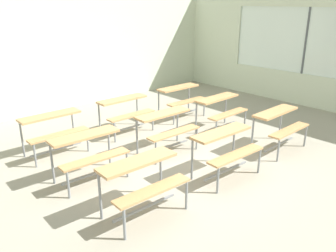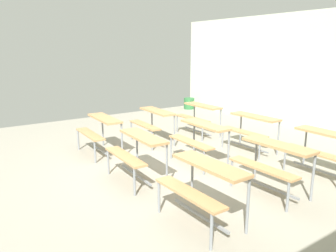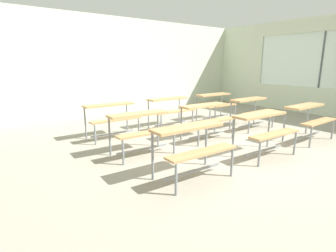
% 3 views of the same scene
% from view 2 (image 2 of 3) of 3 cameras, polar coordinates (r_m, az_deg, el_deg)
% --- Properties ---
extents(ground, '(10.00, 9.00, 0.05)m').
position_cam_2_polar(ground, '(5.97, 0.17, -7.35)').
color(ground, gray).
extents(wall_back, '(10.00, 0.12, 3.00)m').
position_cam_2_polar(wall_back, '(8.97, 24.80, 8.40)').
color(wall_back, beige).
rests_on(wall_back, ground).
extents(desk_bench_r0c0, '(1.12, 0.63, 0.74)m').
position_cam_2_polar(desk_bench_r0c0, '(6.68, -11.82, -0.10)').
color(desk_bench_r0c0, tan).
rests_on(desk_bench_r0c0, ground).
extents(desk_bench_r0c1, '(1.13, 0.64, 0.74)m').
position_cam_2_polar(desk_bench_r0c1, '(5.23, -5.43, -3.63)').
color(desk_bench_r0c1, tan).
rests_on(desk_bench_r0c1, ground).
extents(desk_bench_r0c2, '(1.10, 0.60, 0.74)m').
position_cam_2_polar(desk_bench_r0c2, '(3.99, 6.06, -9.19)').
color(desk_bench_r0c2, tan).
rests_on(desk_bench_r0c2, ground).
extents(desk_bench_r1c0, '(1.13, 0.65, 0.74)m').
position_cam_2_polar(desk_bench_r1c0, '(7.30, -2.64, 1.31)').
color(desk_bench_r1c0, tan).
rests_on(desk_bench_r1c0, ground).
extents(desk_bench_r1c1, '(1.12, 0.62, 0.74)m').
position_cam_2_polar(desk_bench_r1c1, '(6.02, 5.60, -1.37)').
color(desk_bench_r1c1, tan).
rests_on(desk_bench_r1c1, ground).
extents(desk_bench_r1c2, '(1.11, 0.60, 0.74)m').
position_cam_2_polar(desk_bench_r1c2, '(4.98, 17.77, -5.13)').
color(desk_bench_r1c2, tan).
rests_on(desk_bench_r1c2, ground).
extents(desk_bench_r2c0, '(1.11, 0.60, 0.74)m').
position_cam_2_polar(desk_bench_r2c0, '(8.03, 5.45, 2.37)').
color(desk_bench_r2c0, tan).
rests_on(desk_bench_r2c0, ground).
extents(desk_bench_r2c1, '(1.10, 0.59, 0.74)m').
position_cam_2_polar(desk_bench_r2c1, '(6.91, 14.26, 0.21)').
color(desk_bench_r2c1, tan).
rests_on(desk_bench_r2c1, ground).
extents(desk_bench_r2c2, '(1.12, 0.62, 0.74)m').
position_cam_2_polar(desk_bench_r2c2, '(5.97, 25.53, -2.76)').
color(desk_bench_r2c2, tan).
rests_on(desk_bench_r2c2, ground).
extents(trash_bin, '(0.37, 0.37, 0.38)m').
position_cam_2_polar(trash_bin, '(11.61, 3.69, 3.95)').
color(trash_bin, '#2D6B38').
rests_on(trash_bin, ground).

